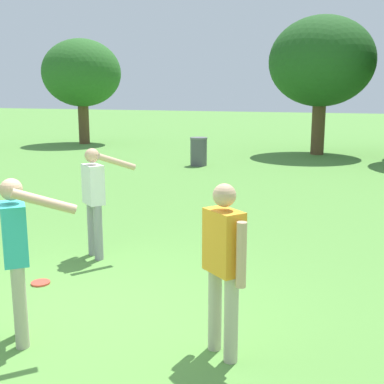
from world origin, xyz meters
name	(u,v)px	position (x,y,z in m)	size (l,w,h in m)	color
ground_plane	(77,320)	(0.00, 0.00, 0.00)	(120.00, 120.00, 0.00)	#568E3D
person_thrower	(94,194)	(-0.98, 1.87, 0.96)	(0.83, 0.53, 1.64)	gray
person_catcher	(224,259)	(1.70, -0.06, 0.94)	(0.51, 0.40, 1.64)	#B7AD93
person_bystander	(17,248)	(-0.22, -0.58, 0.96)	(0.84, 0.47, 1.64)	#B7AD93
frisbee	(41,283)	(-1.05, 0.67, 0.01)	(0.24, 0.24, 0.03)	#E04733
trash_can_further_along	(199,151)	(-3.11, 11.23, 0.48)	(0.59, 0.59, 0.96)	#515156
tree_tall_left	(82,74)	(-11.04, 15.93, 3.34)	(3.73, 3.73, 4.96)	brown
tree_broad_center	(321,62)	(0.12, 15.99, 3.61)	(4.09, 4.09, 5.37)	brown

